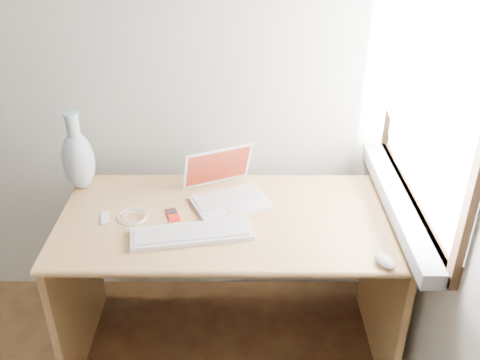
{
  "coord_description": "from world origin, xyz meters",
  "views": [
    {
      "loc": [
        1.08,
        -0.46,
        1.89
      ],
      "look_at": [
        1.07,
        1.35,
        0.86
      ],
      "focal_mm": 40.0,
      "sensor_mm": 36.0,
      "label": 1
    }
  ],
  "objects_px": {
    "desk": "(230,246)",
    "laptop": "(231,189)",
    "vase": "(78,159)",
    "external_keyboard": "(192,234)"
  },
  "relations": [
    {
      "from": "desk",
      "to": "external_keyboard",
      "type": "xyz_separation_m",
      "value": [
        -0.14,
        -0.21,
        0.21
      ]
    },
    {
      "from": "desk",
      "to": "laptop",
      "type": "height_order",
      "value": "laptop"
    },
    {
      "from": "laptop",
      "to": "vase",
      "type": "bearing_deg",
      "value": 147.75
    },
    {
      "from": "external_keyboard",
      "to": "desk",
      "type": "bearing_deg",
      "value": 47.79
    },
    {
      "from": "desk",
      "to": "laptop",
      "type": "bearing_deg",
      "value": 84.94
    },
    {
      "from": "laptop",
      "to": "vase",
      "type": "height_order",
      "value": "vase"
    },
    {
      "from": "laptop",
      "to": "vase",
      "type": "relative_size",
      "value": 1.03
    },
    {
      "from": "external_keyboard",
      "to": "vase",
      "type": "xyz_separation_m",
      "value": [
        -0.5,
        0.36,
        0.13
      ]
    },
    {
      "from": "desk",
      "to": "external_keyboard",
      "type": "bearing_deg",
      "value": -122.41
    },
    {
      "from": "laptop",
      "to": "external_keyboard",
      "type": "height_order",
      "value": "laptop"
    }
  ]
}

